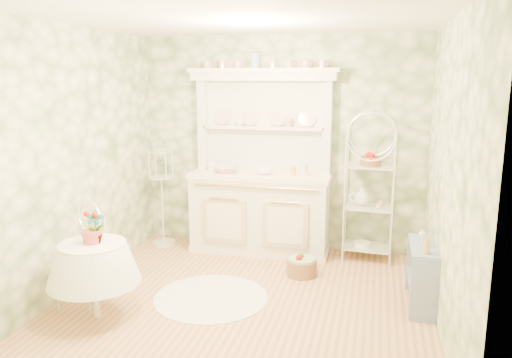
% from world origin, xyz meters
% --- Properties ---
extents(floor, '(3.60, 3.60, 0.00)m').
position_xyz_m(floor, '(0.00, 0.00, 0.00)').
color(floor, tan).
rests_on(floor, ground).
extents(ceiling, '(3.60, 3.60, 0.00)m').
position_xyz_m(ceiling, '(0.00, 0.00, 2.70)').
color(ceiling, white).
rests_on(ceiling, floor).
extents(wall_left, '(3.60, 3.60, 0.00)m').
position_xyz_m(wall_left, '(-1.80, 0.00, 1.35)').
color(wall_left, white).
rests_on(wall_left, floor).
extents(wall_right, '(3.60, 3.60, 0.00)m').
position_xyz_m(wall_right, '(1.80, 0.00, 1.35)').
color(wall_right, white).
rests_on(wall_right, floor).
extents(wall_back, '(3.60, 3.60, 0.00)m').
position_xyz_m(wall_back, '(0.00, 1.80, 1.35)').
color(wall_back, white).
rests_on(wall_back, floor).
extents(wall_front, '(3.60, 3.60, 0.00)m').
position_xyz_m(wall_front, '(0.00, -1.80, 1.35)').
color(wall_front, white).
rests_on(wall_front, floor).
extents(kitchen_dresser, '(1.87, 0.61, 2.29)m').
position_xyz_m(kitchen_dresser, '(-0.20, 1.52, 1.15)').
color(kitchen_dresser, white).
rests_on(kitchen_dresser, floor).
extents(bakers_rack, '(0.59, 0.44, 1.79)m').
position_xyz_m(bakers_rack, '(1.13, 1.56, 0.90)').
color(bakers_rack, white).
rests_on(bakers_rack, floor).
extents(side_shelf, '(0.30, 0.71, 0.60)m').
position_xyz_m(side_shelf, '(1.68, 0.37, 0.30)').
color(side_shelf, '#8092B4').
rests_on(side_shelf, floor).
extents(round_table, '(0.74, 0.74, 0.67)m').
position_xyz_m(round_table, '(-1.25, -0.59, 0.33)').
color(round_table, white).
rests_on(round_table, floor).
extents(cafe_chair, '(0.59, 0.59, 0.99)m').
position_xyz_m(cafe_chair, '(-1.50, -0.41, 0.49)').
color(cafe_chair, white).
rests_on(cafe_chair, floor).
extents(birdcage_stand, '(0.37, 0.37, 1.47)m').
position_xyz_m(birdcage_stand, '(-1.50, 1.46, 0.74)').
color(birdcage_stand, white).
rests_on(birdcage_stand, floor).
extents(floor_basket, '(0.40, 0.40, 0.20)m').
position_xyz_m(floor_basket, '(0.44, 0.85, 0.10)').
color(floor_basket, '#8F6440').
rests_on(floor_basket, floor).
extents(lace_rug, '(1.36, 1.36, 0.01)m').
position_xyz_m(lace_rug, '(-0.35, 0.04, 0.00)').
color(lace_rug, white).
rests_on(lace_rug, floor).
extents(bowl_floral, '(0.36, 0.36, 0.07)m').
position_xyz_m(bowl_floral, '(-0.63, 1.48, 1.02)').
color(bowl_floral, white).
rests_on(bowl_floral, kitchen_dresser).
extents(bowl_white, '(0.29, 0.29, 0.07)m').
position_xyz_m(bowl_white, '(-0.14, 1.49, 1.02)').
color(bowl_white, white).
rests_on(bowl_white, kitchen_dresser).
extents(cup_left, '(0.13, 0.13, 0.09)m').
position_xyz_m(cup_left, '(-0.50, 1.68, 1.61)').
color(cup_left, white).
rests_on(cup_left, kitchen_dresser).
extents(cup_right, '(0.13, 0.13, 0.10)m').
position_xyz_m(cup_right, '(0.12, 1.68, 1.61)').
color(cup_right, white).
rests_on(cup_right, kitchen_dresser).
extents(potted_geranium, '(0.19, 0.16, 0.30)m').
position_xyz_m(potted_geranium, '(-1.21, -0.59, 0.85)').
color(potted_geranium, '#3F7238').
rests_on(potted_geranium, round_table).
extents(bottle_amber, '(0.07, 0.07, 0.17)m').
position_xyz_m(bottle_amber, '(1.68, 0.14, 0.68)').
color(bottle_amber, gold).
rests_on(bottle_amber, side_shelf).
extents(bottle_blue, '(0.06, 0.06, 0.12)m').
position_xyz_m(bottle_blue, '(1.68, 0.38, 0.65)').
color(bottle_blue, '#95B4DA').
rests_on(bottle_blue, side_shelf).
extents(bottle_glass, '(0.07, 0.07, 0.08)m').
position_xyz_m(bottle_glass, '(1.68, 0.63, 0.65)').
color(bottle_glass, silver).
rests_on(bottle_glass, side_shelf).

